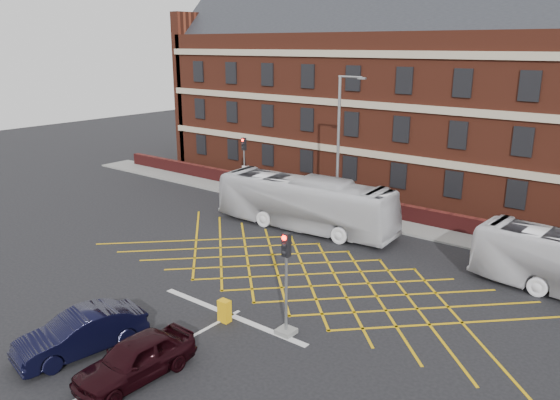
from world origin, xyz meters
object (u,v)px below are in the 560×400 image
Objects in this scene: traffic_light_far at (244,170)px; utility_cabinet at (224,311)px; traffic_light_near at (286,293)px; direction_signs at (248,176)px; car_maroon at (135,359)px; street_lamp at (338,174)px; bus_left at (305,203)px; car_navy at (81,333)px.

traffic_light_far is 20.77m from utility_cabinet.
traffic_light_near is 21.56m from direction_signs.
car_maroon is 2.00× the size of direction_signs.
street_lamp is 14.61m from utility_cabinet.
bus_left is 9.75m from traffic_light_far.
traffic_light_far reaches higher than utility_cabinet.
street_lamp is at bearing -11.72° from traffic_light_far.
direction_signs is (-15.40, 15.09, -0.39)m from traffic_light_near.
car_maroon is 1.03× the size of traffic_light_near.
bus_left is 9.30m from direction_signs.
bus_left is at bearing 110.46° from utility_cabinet.
traffic_light_near is (7.04, -11.01, 0.12)m from bus_left.
car_navy is 1.12× the size of traffic_light_far.
traffic_light_near and traffic_light_far have the same top height.
car_maroon is 6.11m from traffic_light_near.
utility_cabinet is at bearing -163.48° from bus_left.
street_lamp is (-0.80, 18.95, 2.46)m from car_navy.
traffic_light_far is at bearing 125.26° from car_maroon.
traffic_light_far is at bearing 60.66° from bus_left.
traffic_light_near is at bearing -65.43° from street_lamp.
bus_left is 2.87m from street_lamp.
bus_left is at bearing -115.55° from street_lamp.
street_lamp reaches higher than utility_cabinet.
direction_signs is at bearing 135.59° from traffic_light_near.
bus_left reaches higher than direction_signs.
street_lamp is at bearing 103.44° from car_maroon.
car_navy is 7.86m from traffic_light_near.
car_maroon is 4.60× the size of utility_cabinet.
traffic_light_far is at bearing 168.28° from street_lamp.
traffic_light_near reaches higher than car_maroon.
utility_cabinet is at bearing 96.82° from car_maroon.
bus_left is 12.36× the size of utility_cabinet.
traffic_light_far is 0.46× the size of street_lamp.
street_lamp is at bearing -11.63° from direction_signs.
car_maroon is at bearing -78.61° from street_lamp.
direction_signs is at bearing 124.52° from car_maroon.
traffic_light_near is (2.24, 5.59, 1.01)m from car_maroon.
car_navy is at bearing -174.08° from car_maroon.
direction_signs is 2.30× the size of utility_cabinet.
car_maroon is 24.52m from direction_signs.
car_maroon is at bearing 13.76° from car_navy.
car_maroon is (2.98, 0.20, -0.04)m from car_navy.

